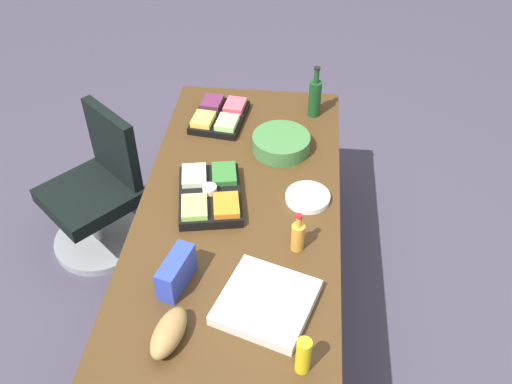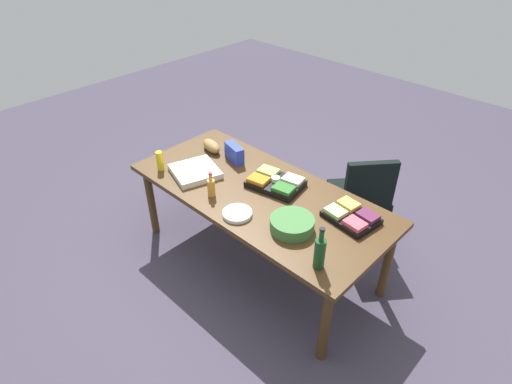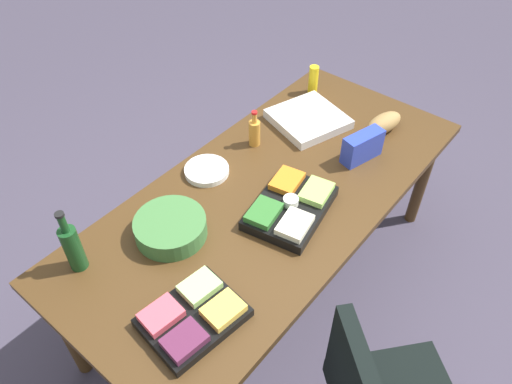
{
  "view_description": "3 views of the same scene",
  "coord_description": "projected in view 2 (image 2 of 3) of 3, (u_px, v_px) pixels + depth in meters",
  "views": [
    {
      "loc": [
        -1.96,
        -0.28,
        2.63
      ],
      "look_at": [
        0.06,
        -0.08,
        0.81
      ],
      "focal_mm": 39.57,
      "sensor_mm": 36.0,
      "label": 1
    },
    {
      "loc": [
        1.91,
        -2.02,
        2.69
      ],
      "look_at": [
        0.02,
        -0.05,
        0.77
      ],
      "focal_mm": 29.91,
      "sensor_mm": 36.0,
      "label": 2
    },
    {
      "loc": [
        1.34,
        1.0,
        2.37
      ],
      "look_at": [
        0.08,
        -0.03,
        0.79
      ],
      "focal_mm": 34.39,
      "sensor_mm": 36.0,
      "label": 3
    }
  ],
  "objects": [
    {
      "name": "salad_bowl",
      "position": [
        292.0,
        224.0,
        2.98
      ],
      "size": [
        0.39,
        0.39,
        0.09
      ],
      "primitive_type": "cylinder",
      "rotation": [
        0.0,
        0.0,
        -0.27
      ],
      "color": "#3E7239",
      "rests_on": "conference_table"
    },
    {
      "name": "veggie_tray",
      "position": [
        276.0,
        182.0,
        3.42
      ],
      "size": [
        0.47,
        0.37,
        0.09
      ],
      "color": "black",
      "rests_on": "conference_table"
    },
    {
      "name": "office_chair",
      "position": [
        359.0,
        204.0,
        3.92
      ],
      "size": [
        0.68,
        0.68,
        0.89
      ],
      "color": "gray",
      "rests_on": "ground"
    },
    {
      "name": "wine_bottle",
      "position": [
        320.0,
        252.0,
        2.64
      ],
      "size": [
        0.08,
        0.08,
        0.31
      ],
      "color": "#15401B",
      "rests_on": "conference_table"
    },
    {
      "name": "ground_plane",
      "position": [
        258.0,
        259.0,
        3.81
      ],
      "size": [
        10.0,
        10.0,
        0.0
      ],
      "primitive_type": "plane",
      "color": "#413B4C"
    },
    {
      "name": "fruit_platter",
      "position": [
        351.0,
        216.0,
        3.07
      ],
      "size": [
        0.39,
        0.32,
        0.07
      ],
      "color": "black",
      "rests_on": "conference_table"
    },
    {
      "name": "bread_loaf",
      "position": [
        211.0,
        146.0,
        3.89
      ],
      "size": [
        0.26,
        0.16,
        0.1
      ],
      "primitive_type": "ellipsoid",
      "rotation": [
        0.0,
        0.0,
        -0.22
      ],
      "color": "#9C7742",
      "rests_on": "conference_table"
    },
    {
      "name": "paper_plate_stack",
      "position": [
        237.0,
        214.0,
        3.13
      ],
      "size": [
        0.25,
        0.25,
        0.03
      ],
      "primitive_type": "cylinder",
      "rotation": [
        0.0,
        0.0,
        -0.17
      ],
      "color": "white",
      "rests_on": "conference_table"
    },
    {
      "name": "pizza_box",
      "position": [
        195.0,
        171.0,
        3.58
      ],
      "size": [
        0.45,
        0.45,
        0.05
      ],
      "primitive_type": "cube",
      "rotation": [
        0.0,
        0.0,
        -0.31
      ],
      "color": "silver",
      "rests_on": "conference_table"
    },
    {
      "name": "mustard_bottle",
      "position": [
        160.0,
        161.0,
        3.61
      ],
      "size": [
        0.07,
        0.07,
        0.17
      ],
      "primitive_type": "cylinder",
      "rotation": [
        0.0,
        0.0,
        -0.35
      ],
      "color": "yellow",
      "rests_on": "conference_table"
    },
    {
      "name": "conference_table",
      "position": [
        259.0,
        199.0,
        3.43
      ],
      "size": [
        2.16,
        0.98,
        0.74
      ],
      "color": "#462E15",
      "rests_on": "ground"
    },
    {
      "name": "chip_bag_blue",
      "position": [
        234.0,
        153.0,
        3.73
      ],
      "size": [
        0.23,
        0.13,
        0.15
      ],
      "primitive_type": "cube",
      "rotation": [
        0.0,
        0.0,
        -0.27
      ],
      "color": "#2B40BC",
      "rests_on": "conference_table"
    },
    {
      "name": "dressing_bottle",
      "position": [
        211.0,
        187.0,
        3.3
      ],
      "size": [
        0.08,
        0.08,
        0.21
      ],
      "color": "orange",
      "rests_on": "conference_table"
    }
  ]
}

